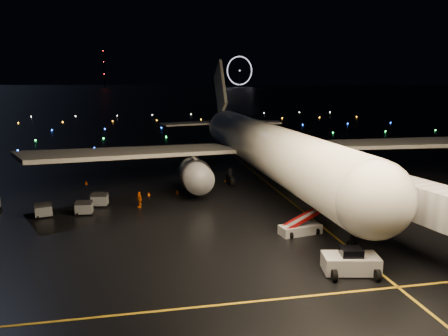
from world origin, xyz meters
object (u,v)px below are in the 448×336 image
Objects in this scene: baggage_cart_1 at (100,200)px; baggage_cart_2 at (43,210)px; pushback_tug at (351,260)px; belt_loader at (301,220)px; baggage_cart_0 at (84,208)px; airliner at (258,118)px; crew_c at (139,199)px.

baggage_cart_2 is at bearing -143.53° from baggage_cart_1.
baggage_cart_1 is at bearing 13.30° from baggage_cart_2.
belt_loader is at bearing 105.87° from pushback_tug.
belt_loader is 24.48m from baggage_cart_0.
baggage_cart_1 is (-22.48, -9.47, -8.64)m from airliner.
baggage_cart_0 is (-22.71, 19.97, -0.26)m from pushback_tug.
belt_loader is (-0.76, 9.17, 0.46)m from pushback_tug.
pushback_tug is 9.21m from belt_loader.
crew_c reaches higher than baggage_cart_1.
crew_c is 4.94m from baggage_cart_1.
belt_loader reaches higher than baggage_cart_1.
baggage_cart_2 is (-5.85, -3.13, -0.04)m from baggage_cart_1.
crew_c is at bearing -5.46° from baggage_cart_2.
baggage_cart_2 is (-10.60, -1.75, -0.20)m from crew_c.
crew_c is 1.07× the size of baggage_cart_0.
belt_loader is 3.40× the size of baggage_cart_2.
baggage_cart_1 is at bearing -134.32° from crew_c.
pushback_tug is 27.22m from crew_c.
baggage_cart_1 is (1.47, 3.06, 0.04)m from baggage_cart_0.
airliner reaches higher than crew_c.
airliner is 28.39m from baggage_cart_0.
belt_loader is at bearing 23.43° from crew_c.
crew_c reaches higher than baggage_cart_0.
airliner is 22.45m from crew_c.
crew_c reaches higher than baggage_cart_2.
belt_loader is 3.18× the size of crew_c.
airliner reaches higher than pushback_tug.
baggage_cart_1 is at bearing 136.03° from belt_loader.
crew_c is at bearing -150.01° from airliner.
airliner is at bearing 75.25° from belt_loader.
airliner is 15.31× the size of pushback_tug.
baggage_cart_0 is (-21.95, 10.80, -0.72)m from belt_loader.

